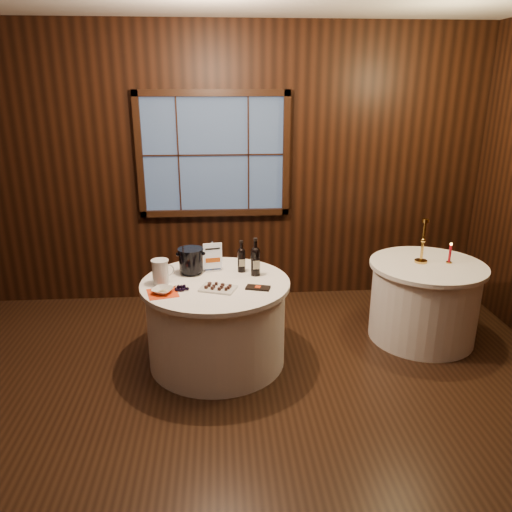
{
  "coord_description": "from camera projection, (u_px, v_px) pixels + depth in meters",
  "views": [
    {
      "loc": [
        0.05,
        -2.98,
        2.37
      ],
      "look_at": [
        0.34,
        0.9,
        1.03
      ],
      "focal_mm": 35.0,
      "sensor_mm": 36.0,
      "label": 1
    }
  ],
  "objects": [
    {
      "name": "ground",
      "position": [
        218.0,
        433.0,
        3.58
      ],
      "size": [
        6.0,
        6.0,
        0.0
      ],
      "primitive_type": "plane",
      "color": "black",
      "rests_on": "ground"
    },
    {
      "name": "back_wall",
      "position": [
        214.0,
        164.0,
        5.41
      ],
      "size": [
        6.0,
        0.1,
        3.0
      ],
      "color": "black",
      "rests_on": "ground"
    },
    {
      "name": "main_table",
      "position": [
        217.0,
        322.0,
        4.39
      ],
      "size": [
        1.28,
        1.28,
        0.77
      ],
      "color": "white",
      "rests_on": "ground"
    },
    {
      "name": "side_table",
      "position": [
        424.0,
        301.0,
        4.82
      ],
      "size": [
        1.08,
        1.08,
        0.77
      ],
      "color": "white",
      "rests_on": "ground"
    },
    {
      "name": "sign_stand",
      "position": [
        213.0,
        261.0,
        4.49
      ],
      "size": [
        0.17,
        0.1,
        0.27
      ],
      "rotation": [
        0.0,
        0.0,
        0.15
      ],
      "color": "#B6B6BD",
      "rests_on": "main_table"
    },
    {
      "name": "port_bottle_left",
      "position": [
        241.0,
        258.0,
        4.45
      ],
      "size": [
        0.07,
        0.07,
        0.29
      ],
      "rotation": [
        0.0,
        0.0,
        0.1
      ],
      "color": "black",
      "rests_on": "main_table"
    },
    {
      "name": "port_bottle_right",
      "position": [
        255.0,
        259.0,
        4.36
      ],
      "size": [
        0.08,
        0.09,
        0.34
      ],
      "rotation": [
        0.0,
        0.0,
        0.15
      ],
      "color": "black",
      "rests_on": "main_table"
    },
    {
      "name": "ice_bucket",
      "position": [
        191.0,
        260.0,
        4.41
      ],
      "size": [
        0.23,
        0.23,
        0.23
      ],
      "color": "black",
      "rests_on": "main_table"
    },
    {
      "name": "chocolate_plate",
      "position": [
        218.0,
        288.0,
        4.1
      ],
      "size": [
        0.33,
        0.27,
        0.04
      ],
      "rotation": [
        0.0,
        0.0,
        -0.35
      ],
      "color": "silver",
      "rests_on": "main_table"
    },
    {
      "name": "chocolate_box",
      "position": [
        258.0,
        288.0,
        4.12
      ],
      "size": [
        0.22,
        0.15,
        0.02
      ],
      "primitive_type": "cube",
      "rotation": [
        0.0,
        0.0,
        -0.28
      ],
      "color": "black",
      "rests_on": "main_table"
    },
    {
      "name": "grape_bunch",
      "position": [
        181.0,
        288.0,
        4.08
      ],
      "size": [
        0.18,
        0.07,
        0.04
      ],
      "rotation": [
        0.0,
        0.0,
        -0.01
      ],
      "color": "black",
      "rests_on": "main_table"
    },
    {
      "name": "glass_pitcher",
      "position": [
        161.0,
        272.0,
        4.19
      ],
      "size": [
        0.19,
        0.15,
        0.21
      ],
      "rotation": [
        0.0,
        0.0,
        0.36
      ],
      "color": "silver",
      "rests_on": "main_table"
    },
    {
      "name": "orange_napkin",
      "position": [
        163.0,
        293.0,
        4.03
      ],
      "size": [
        0.29,
        0.29,
        0.0
      ],
      "primitive_type": "cube",
      "rotation": [
        0.0,
        0.0,
        0.25
      ],
      "color": "red",
      "rests_on": "main_table"
    },
    {
      "name": "cracker_bowl",
      "position": [
        162.0,
        291.0,
        4.02
      ],
      "size": [
        0.21,
        0.21,
        0.04
      ],
      "primitive_type": "imported",
      "rotation": [
        0.0,
        0.0,
        -0.38
      ],
      "color": "silver",
      "rests_on": "orange_napkin"
    },
    {
      "name": "brass_candlestick",
      "position": [
        422.0,
        247.0,
        4.68
      ],
      "size": [
        0.12,
        0.12,
        0.42
      ],
      "color": "gold",
      "rests_on": "side_table"
    },
    {
      "name": "red_candle",
      "position": [
        450.0,
        255.0,
        4.68
      ],
      "size": [
        0.05,
        0.05,
        0.2
      ],
      "color": "gold",
      "rests_on": "side_table"
    }
  ]
}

